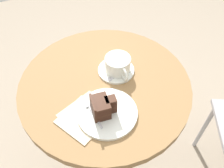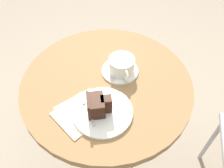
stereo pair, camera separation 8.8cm
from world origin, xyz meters
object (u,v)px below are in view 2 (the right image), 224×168
object	(u,v)px
teaspoon	(118,77)
cake_slice	(97,105)
cake_plate	(103,112)
fork	(87,107)
napkin	(81,113)
saucer	(120,71)
coffee_cup	(122,65)

from	to	relation	value
teaspoon	cake_slice	size ratio (longest dim) A/B	1.09
cake_plate	fork	world-z (taller)	fork
cake_plate	fork	xyz separation A→B (m)	(-0.03, -0.05, 0.01)
teaspoon	napkin	size ratio (longest dim) A/B	0.45
teaspoon	napkin	distance (m)	0.21
saucer	fork	bearing A→B (deg)	-48.11
cake_plate	saucer	bearing A→B (deg)	146.61
saucer	cake_slice	xyz separation A→B (m)	(0.17, -0.13, 0.04)
fork	teaspoon	bearing A→B (deg)	-57.17
coffee_cup	saucer	bearing A→B (deg)	-142.08
coffee_cup	fork	distance (m)	0.22
saucer	fork	xyz separation A→B (m)	(0.15, -0.17, 0.01)
cake_slice	fork	world-z (taller)	cake_slice
saucer	fork	distance (m)	0.22
coffee_cup	napkin	world-z (taller)	coffee_cup
cake_plate	cake_slice	bearing A→B (deg)	-107.17
teaspoon	cake_slice	world-z (taller)	cake_slice
coffee_cup	cake_slice	distance (m)	0.22
teaspoon	cake_slice	xyz separation A→B (m)	(0.13, -0.11, 0.04)
cake_plate	fork	size ratio (longest dim) A/B	1.61
coffee_cup	napkin	bearing A→B (deg)	-52.22
fork	cake_slice	bearing A→B (deg)	-130.29
fork	napkin	distance (m)	0.03
saucer	teaspoon	size ratio (longest dim) A/B	1.52
teaspoon	cake_plate	distance (m)	0.17
teaspoon	saucer	bearing A→B (deg)	-121.33
cake_slice	napkin	xyz separation A→B (m)	(-0.01, -0.06, -0.04)
teaspoon	fork	xyz separation A→B (m)	(0.11, -0.14, 0.00)
saucer	cake_slice	distance (m)	0.22
cake_slice	napkin	distance (m)	0.08
cake_plate	napkin	xyz separation A→B (m)	(-0.02, -0.08, -0.00)
coffee_cup	cake_plate	distance (m)	0.21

